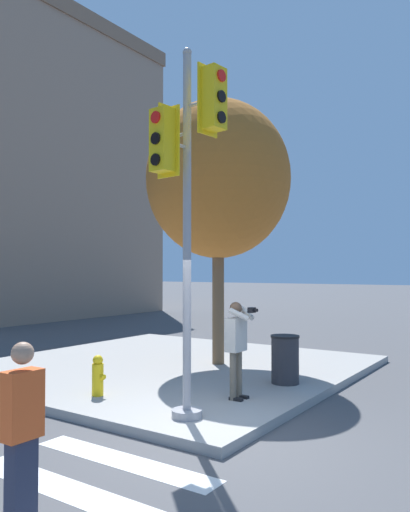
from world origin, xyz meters
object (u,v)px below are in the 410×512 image
(pedestrian_distant, at_px, (22,432))
(person_photographer, at_px, (237,341))
(traffic_signal_pole, at_px, (182,172))
(fire_hydrant, at_px, (98,376))
(street_tree, at_px, (218,180))
(trash_bin, at_px, (285,359))

(pedestrian_distant, bearing_deg, person_photographer, 6.38)
(traffic_signal_pole, height_order, person_photographer, traffic_signal_pole)
(person_photographer, relative_size, fire_hydrant, 2.34)
(street_tree, xyz_separation_m, fire_hydrant, (-3.71, 0.13, -4.00))
(fire_hydrant, bearing_deg, street_tree, -1.94)
(fire_hydrant, relative_size, trash_bin, 0.76)
(traffic_signal_pole, height_order, trash_bin, traffic_signal_pole)
(pedestrian_distant, distance_m, trash_bin, 6.17)
(pedestrian_distant, relative_size, street_tree, 0.27)
(pedestrian_distant, bearing_deg, fire_hydrant, 37.54)
(person_photographer, distance_m, street_tree, 4.67)
(person_photographer, bearing_deg, fire_hydrant, 118.81)
(street_tree, distance_m, fire_hydrant, 5.46)
(person_photographer, distance_m, pedestrian_distant, 4.65)
(traffic_signal_pole, distance_m, person_photographer, 3.05)
(trash_bin, bearing_deg, pedestrian_distant, -176.88)
(person_photographer, relative_size, pedestrian_distant, 0.97)
(pedestrian_distant, distance_m, fire_hydrant, 4.36)
(traffic_signal_pole, bearing_deg, fire_hydrant, 81.81)
(pedestrian_distant, relative_size, fire_hydrant, 2.41)
(traffic_signal_pole, distance_m, fire_hydrant, 3.91)
(street_tree, height_order, trash_bin, street_tree)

